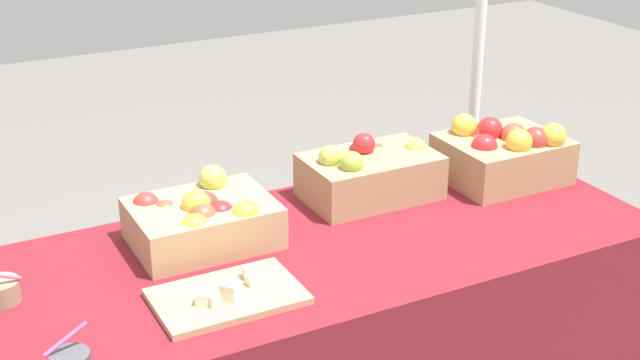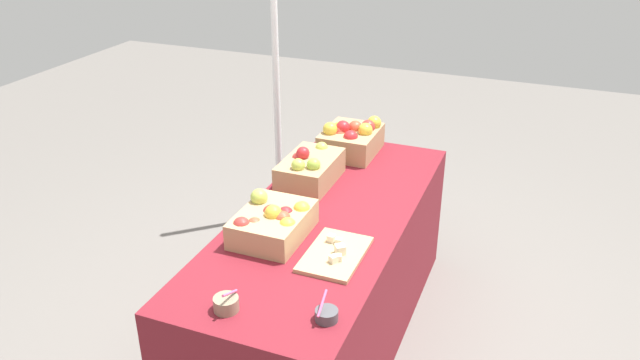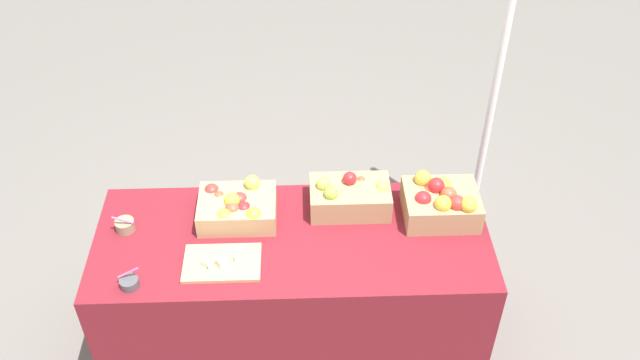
{
  "view_description": "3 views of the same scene",
  "coord_description": "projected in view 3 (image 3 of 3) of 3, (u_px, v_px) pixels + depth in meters",
  "views": [
    {
      "loc": [
        -0.98,
        -1.91,
        1.85
      ],
      "look_at": [
        0.05,
        0.06,
        0.9
      ],
      "focal_mm": 49.86,
      "sensor_mm": 36.0,
      "label": 1
    },
    {
      "loc": [
        -2.39,
        -0.92,
        2.18
      ],
      "look_at": [
        -0.12,
        -0.02,
        0.98
      ],
      "focal_mm": 35.0,
      "sensor_mm": 36.0,
      "label": 2
    },
    {
      "loc": [
        0.05,
        -2.35,
        3.1
      ],
      "look_at": [
        0.14,
        0.07,
        1.03
      ],
      "focal_mm": 38.87,
      "sensor_mm": 36.0,
      "label": 3
    }
  ],
  "objects": [
    {
      "name": "ground_plane",
      "position": [
        296.0,
        332.0,
        3.79
      ],
      "size": [
        10.0,
        10.0,
        0.0
      ],
      "primitive_type": "plane",
      "color": "slate"
    },
    {
      "name": "apple_crate_right",
      "position": [
        237.0,
        207.0,
        3.37
      ],
      "size": [
        0.38,
        0.28,
        0.17
      ],
      "color": "tan",
      "rests_on": "table"
    },
    {
      "name": "sample_bowl_near",
      "position": [
        129.0,
        283.0,
        3.06
      ],
      "size": [
        0.1,
        0.08,
        0.1
      ],
      "color": "#4C4C51",
      "rests_on": "table"
    },
    {
      "name": "tent_pole",
      "position": [
        493.0,
        99.0,
        3.77
      ],
      "size": [
        0.04,
        0.04,
        1.98
      ],
      "primitive_type": "cylinder",
      "color": "white",
      "rests_on": "ground_plane"
    },
    {
      "name": "apple_crate_left",
      "position": [
        440.0,
        201.0,
        3.37
      ],
      "size": [
        0.36,
        0.29,
        0.2
      ],
      "color": "tan",
      "rests_on": "table"
    },
    {
      "name": "sample_bowl_mid",
      "position": [
        125.0,
        225.0,
        3.33
      ],
      "size": [
        0.1,
        0.09,
        0.1
      ],
      "color": "gray",
      "rests_on": "table"
    },
    {
      "name": "cutting_board_front",
      "position": [
        222.0,
        263.0,
        3.17
      ],
      "size": [
        0.35,
        0.23,
        0.06
      ],
      "color": "tan",
      "rests_on": "table"
    },
    {
      "name": "table",
      "position": [
        294.0,
        288.0,
        3.55
      ],
      "size": [
        1.9,
        0.76,
        0.74
      ],
      "primitive_type": "cube",
      "color": "maroon",
      "rests_on": "ground_plane"
    },
    {
      "name": "apple_crate_middle",
      "position": [
        350.0,
        196.0,
        3.42
      ],
      "size": [
        0.4,
        0.25,
        0.19
      ],
      "color": "tan",
      "rests_on": "table"
    }
  ]
}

